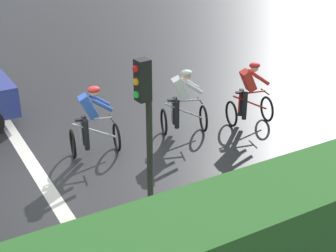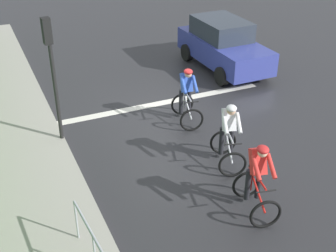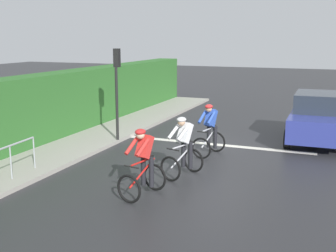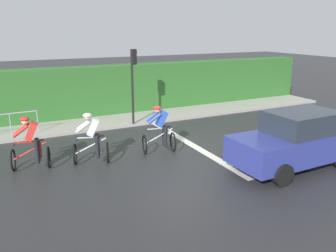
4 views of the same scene
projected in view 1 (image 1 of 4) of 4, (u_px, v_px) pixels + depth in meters
name	position (u px, v px, depth m)	size (l,w,h in m)	color
ground_plane	(63.00, 167.00, 10.98)	(80.00, 80.00, 0.00)	#28282B
hedge_wall	(335.00, 240.00, 6.78)	(1.10, 25.67, 2.44)	#2D6628
road_marking_stop_line	(38.00, 174.00, 10.72)	(7.00, 0.30, 0.01)	silver
cyclist_lead	(249.00, 95.00, 12.72)	(0.88, 1.20, 1.66)	black
cyclist_second	(182.00, 104.00, 12.22)	(0.98, 1.24, 1.66)	black
cyclist_mid	(92.00, 123.00, 11.21)	(0.87, 1.19, 1.66)	black
traffic_light_near_crossing	(146.00, 128.00, 7.64)	(0.22, 0.31, 3.34)	black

